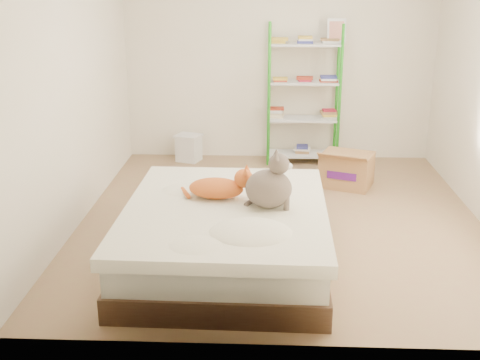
# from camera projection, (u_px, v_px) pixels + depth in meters

# --- Properties ---
(room) EXTENTS (3.81, 4.21, 2.61)m
(room) POSITION_uv_depth(u_px,v_px,m) (284.00, 84.00, 5.38)
(room) COLOR olive
(room) RESTS_ON ground
(bed) EXTENTS (1.62, 2.00, 0.50)m
(bed) POSITION_uv_depth(u_px,v_px,m) (226.00, 235.00, 4.81)
(bed) COLOR #4E3825
(bed) RESTS_ON ground
(orange_cat) EXTENTS (0.55, 0.32, 0.21)m
(orange_cat) POSITION_uv_depth(u_px,v_px,m) (216.00, 186.00, 4.87)
(orange_cat) COLOR #D45829
(orange_cat) RESTS_ON bed
(grey_cat) EXTENTS (0.40, 0.33, 0.44)m
(grey_cat) POSITION_uv_depth(u_px,v_px,m) (269.00, 180.00, 4.64)
(grey_cat) COLOR #7C6A5A
(grey_cat) RESTS_ON bed
(shelf_unit) EXTENTS (0.91, 0.36, 1.74)m
(shelf_unit) POSITION_uv_depth(u_px,v_px,m) (304.00, 91.00, 7.28)
(shelf_unit) COLOR green
(shelf_unit) RESTS_ON ground
(cardboard_box) EXTENTS (0.65, 0.67, 0.43)m
(cardboard_box) POSITION_uv_depth(u_px,v_px,m) (347.00, 170.00, 6.64)
(cardboard_box) COLOR #A8884A
(cardboard_box) RESTS_ON ground
(white_bin) EXTENTS (0.37, 0.35, 0.34)m
(white_bin) POSITION_uv_depth(u_px,v_px,m) (189.00, 148.00, 7.54)
(white_bin) COLOR silver
(white_bin) RESTS_ON ground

